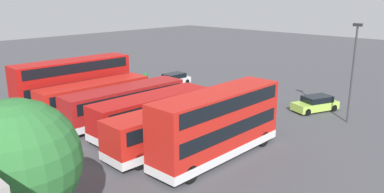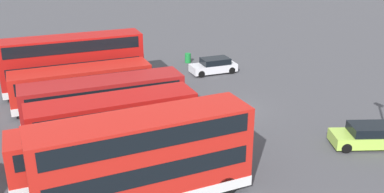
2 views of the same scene
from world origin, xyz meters
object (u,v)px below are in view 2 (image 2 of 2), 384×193
object	(u,v)px
car_small_green	(214,66)
bus_single_deck_second	(118,145)
bus_single_deck_fifth	(82,85)
bus_double_decker_sixth	(73,62)
bus_single_deck_fourth	(104,98)
bus_single_deck_third	(114,118)
car_hatchback_silver	(368,136)
waste_bin_yellow	(188,58)
bus_double_decker_near_end	(144,158)

from	to	relation	value
car_small_green	bus_single_deck_second	bearing A→B (deg)	137.18
car_small_green	bus_single_deck_fifth	bearing A→B (deg)	103.58
bus_single_deck_fifth	bus_double_decker_sixth	distance (m)	3.77
bus_single_deck_fourth	bus_double_decker_sixth	bearing A→B (deg)	6.44
bus_single_deck_third	bus_single_deck_fifth	bearing A→B (deg)	4.75
car_hatchback_silver	car_small_green	distance (m)	17.19
bus_single_deck_fifth	car_hatchback_silver	bearing A→B (deg)	-133.75
bus_double_decker_sixth	car_hatchback_silver	bearing A→B (deg)	-140.50
bus_single_deck_fifth	waste_bin_yellow	size ratio (longest dim) A/B	10.96
bus_single_deck_second	car_small_green	world-z (taller)	bus_single_deck_second
bus_single_deck_fifth	car_hatchback_silver	distance (m)	20.29
bus_single_deck_fourth	car_small_green	size ratio (longest dim) A/B	2.58
bus_single_deck_fourth	bus_single_deck_fifth	bearing A→B (deg)	14.14
bus_single_deck_fourth	car_hatchback_silver	size ratio (longest dim) A/B	2.40
bus_single_deck_second	bus_single_deck_fourth	world-z (taller)	same
bus_single_deck_third	bus_single_deck_fourth	size ratio (longest dim) A/B	0.92
bus_double_decker_near_end	bus_double_decker_sixth	xyz separation A→B (m)	(17.73, 0.26, 0.00)
bus_single_deck_fourth	waste_bin_yellow	bearing A→B (deg)	-46.03
bus_single_deck_third	bus_double_decker_sixth	distance (m)	10.82
bus_single_deck_fourth	bus_double_decker_sixth	distance (m)	7.16
bus_single_deck_fifth	bus_single_deck_fourth	bearing A→B (deg)	-165.86
bus_double_decker_sixth	waste_bin_yellow	xyz separation A→B (m)	(3.54, -11.79, -1.97)
bus_single_deck_third	bus_single_deck_fifth	distance (m)	7.12
bus_single_deck_fifth	bus_double_decker_sixth	bearing A→B (deg)	-0.88
bus_double_decker_near_end	car_small_green	xyz separation A→B (m)	(17.12, -12.36, -1.75)
bus_double_decker_near_end	car_small_green	size ratio (longest dim) A/B	2.41
bus_single_deck_second	bus_single_deck_third	world-z (taller)	same
bus_double_decker_near_end	bus_single_deck_fifth	bearing A→B (deg)	1.28
bus_single_deck_fifth	bus_double_decker_sixth	world-z (taller)	bus_double_decker_sixth
car_hatchback_silver	car_small_green	world-z (taller)	same
bus_double_decker_near_end	waste_bin_yellow	distance (m)	24.28
bus_single_deck_second	waste_bin_yellow	xyz separation A→B (m)	(17.95, -11.96, -1.15)
bus_single_deck_third	bus_single_deck_fifth	size ratio (longest dim) A/B	1.00
bus_double_decker_near_end	bus_single_deck_fourth	bearing A→B (deg)	-2.91
bus_single_deck_fifth	bus_double_decker_sixth	size ratio (longest dim) A/B	0.91
bus_single_deck_third	car_hatchback_silver	bearing A→B (deg)	-116.21
car_hatchback_silver	car_small_green	xyz separation A→B (m)	(17.08, 1.97, -0.00)
bus_double_decker_near_end	waste_bin_yellow	xyz separation A→B (m)	(21.27, -11.54, -1.97)
bus_single_deck_fourth	bus_single_deck_fifth	xyz separation A→B (m)	(3.39, 0.85, -0.00)
waste_bin_yellow	bus_single_deck_third	bearing A→B (deg)	141.81
bus_double_decker_near_end	bus_single_deck_third	bearing A→B (deg)	-2.28
bus_double_decker_sixth	car_small_green	world-z (taller)	bus_double_decker_sixth
waste_bin_yellow	bus_single_deck_second	bearing A→B (deg)	146.33
bus_double_decker_near_end	waste_bin_yellow	size ratio (longest dim) A/B	11.02
bus_single_deck_fourth	waste_bin_yellow	size ratio (longest dim) A/B	11.82
bus_double_decker_near_end	bus_single_deck_second	bearing A→B (deg)	7.23
bus_single_deck_third	bus_double_decker_near_end	bearing A→B (deg)	177.72
car_small_green	waste_bin_yellow	size ratio (longest dim) A/B	4.58
car_hatchback_silver	bus_single_deck_fifth	bearing A→B (deg)	46.25
bus_single_deck_second	bus_double_decker_sixth	size ratio (longest dim) A/B	1.00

